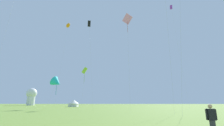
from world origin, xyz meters
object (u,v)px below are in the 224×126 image
Objects in this scene: kite_black_box at (89,24)px; observatory_dome at (31,96)px; kite_pink_diamond at (127,20)px; festival_tent_left at (74,103)px; kite_cyan_delta at (57,83)px; kite_lime_box at (85,71)px; kite_purple_box at (171,8)px; person_spectator at (212,122)px; kite_orange_parafoil at (68,25)px.

kite_black_box is 2.21× the size of observatory_dome.
kite_pink_diamond reaches higher than festival_tent_left.
observatory_dome is at bearing 140.25° from festival_tent_left.
kite_lime_box is (7.94, 0.74, 3.69)m from kite_cyan_delta.
observatory_dome is at bearing 130.01° from kite_pink_diamond.
kite_black_box is 1.18× the size of kite_pink_diamond.
kite_purple_box is 21.56× the size of person_spectator.
kite_pink_diamond is at bearing -50.80° from kite_orange_parafoil.
kite_black_box is at bearing -30.65° from kite_cyan_delta.
observatory_dome reaches higher than kite_cyan_delta.
kite_black_box is 0.72× the size of kite_orange_parafoil.
kite_cyan_delta is at bearing 122.73° from person_spectator.
kite_purple_box reaches higher than kite_orange_parafoil.
kite_lime_box is at bearing -49.35° from observatory_dome.
kite_orange_parafoil is (-2.57, 12.82, 25.24)m from kite_cyan_delta.
kite_purple_box reaches higher than festival_tent_left.
kite_lime_box is at bearing 108.45° from kite_black_box.
kite_pink_diamond is at bearing -36.85° from kite_cyan_delta.
observatory_dome reaches higher than person_spectator.
person_spectator is at bearing -108.71° from kite_purple_box.
kite_cyan_delta is 5.42× the size of person_spectator.
kite_purple_box is 39.87m from kite_lime_box.
festival_tent_left is at bearing 119.15° from kite_pink_diamond.
kite_pink_diamond is at bearing -49.99° from observatory_dome.
festival_tent_left reaches higher than person_spectator.
kite_black_box reaches higher than festival_tent_left.
kite_cyan_delta is at bearing -78.64° from kite_orange_parafoil.
kite_orange_parafoil is 63.98m from person_spectator.
kite_pink_diamond reaches higher than person_spectator.
kite_purple_box reaches higher than kite_pink_diamond.
kite_purple_box reaches higher than observatory_dome.
kite_orange_parafoil is at bearing 172.69° from kite_purple_box.
kite_black_box is 2.55× the size of kite_cyan_delta.
kite_orange_parafoil is (-40.73, 5.22, -3.55)m from kite_purple_box.
kite_orange_parafoil reaches higher than kite_pink_diamond.
kite_lime_box is 21.53m from kite_pink_diamond.
kite_orange_parafoil is at bearing -49.46° from observatory_dome.
kite_orange_parafoil reaches higher than kite_black_box.
kite_orange_parafoil is (-22.85, 28.01, 13.96)m from kite_pink_diamond.
kite_purple_box reaches higher than kite_cyan_delta.
kite_black_box is 13.82× the size of person_spectator.
kite_purple_box is 48.40m from kite_cyan_delta.
kite_black_box reaches higher than kite_cyan_delta.
kite_lime_box is 1.13× the size of observatory_dome.
kite_cyan_delta is 0.77× the size of kite_lime_box.
kite_black_box is 24.77m from kite_orange_parafoil.
kite_cyan_delta is at bearing 149.35° from kite_black_box.
kite_cyan_delta reaches higher than person_spectator.
kite_black_box reaches higher than observatory_dome.
kite_pink_diamond is (12.33, -15.93, 7.59)m from kite_lime_box.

